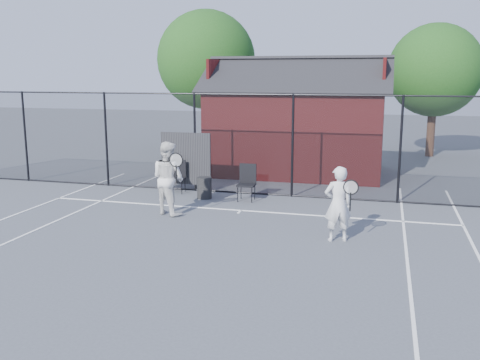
% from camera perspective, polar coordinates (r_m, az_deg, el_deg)
% --- Properties ---
extents(ground, '(80.00, 80.00, 0.00)m').
position_cam_1_polar(ground, '(11.39, -3.84, -6.90)').
color(ground, '#494E54').
rests_on(ground, ground).
extents(court_lines, '(11.02, 18.00, 0.01)m').
position_cam_1_polar(court_lines, '(10.22, -6.28, -9.07)').
color(court_lines, white).
rests_on(court_lines, ground).
extents(fence, '(22.04, 3.00, 3.00)m').
position_cam_1_polar(fence, '(15.85, 0.95, 3.62)').
color(fence, black).
rests_on(fence, ground).
extents(clubhouse, '(6.50, 4.36, 4.19)m').
position_cam_1_polar(clubhouse, '(19.57, 6.17, 5.46)').
color(clubhouse, maroon).
rests_on(clubhouse, ground).
extents(tree_left, '(4.48, 4.48, 6.44)m').
position_cam_1_polar(tree_left, '(25.07, -3.63, 12.65)').
color(tree_left, black).
rests_on(tree_left, ground).
extents(tree_right, '(3.97, 3.97, 5.70)m').
position_cam_1_polar(tree_right, '(24.80, 20.08, 10.92)').
color(tree_right, black).
rests_on(tree_right, ground).
extents(player_front, '(0.78, 0.63, 1.64)m').
position_cam_1_polar(player_front, '(11.60, 10.43, -2.52)').
color(player_front, silver).
rests_on(player_front, ground).
extents(player_back, '(1.13, 1.03, 1.88)m').
position_cam_1_polar(player_back, '(13.74, -7.66, 0.22)').
color(player_back, white).
rests_on(player_back, ground).
extents(chair_left, '(0.51, 0.52, 0.96)m').
position_cam_1_polar(chair_left, '(16.29, -6.73, 0.29)').
color(chair_left, black).
rests_on(chair_left, ground).
extents(chair_right, '(0.50, 0.52, 1.01)m').
position_cam_1_polar(chair_right, '(15.14, 0.68, -0.35)').
color(chair_right, black).
rests_on(chair_right, ground).
extents(waste_bin, '(0.44, 0.44, 0.62)m').
position_cam_1_polar(waste_bin, '(15.51, -3.83, -0.84)').
color(waste_bin, '#262626').
rests_on(waste_bin, ground).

